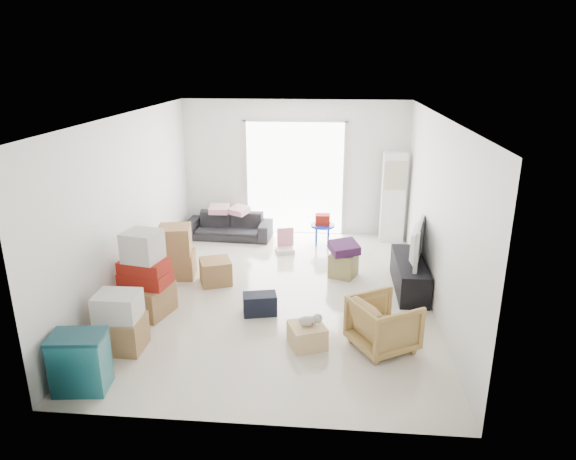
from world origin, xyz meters
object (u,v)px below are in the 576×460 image
Objects in this scene: armchair at (384,322)px; kids_table at (323,223)px; sofa at (229,222)px; television at (411,256)px; storage_bins at (80,362)px; ac_tower at (393,198)px; wood_crate at (307,335)px; tv_console at (409,275)px; ottoman at (343,265)px.

armchair reaches higher than kids_table.
kids_table is at bearing -3.30° from sofa.
sofa is (-3.29, 2.16, -0.22)m from television.
sofa is at bearing 83.19° from storage_bins.
ac_tower is 2.63× the size of storage_bins.
storage_bins is at bearing 140.56° from television.
armchair is 0.97m from wood_crate.
kids_table is 3.77m from wood_crate.
tv_console is 2.36m from wood_crate.
kids_table reaches higher than tv_console.
ac_tower is 1.20× the size of tv_console.
storage_bins is at bearing -117.11° from kids_table.
sofa is 2.33× the size of armchair.
ac_tower is 2.90× the size of kids_table.
sofa is at bearing 146.74° from tv_console.
sofa is at bearing 173.51° from kids_table.
ac_tower is at bearing 14.90° from television.
armchair reaches higher than tv_console.
ottoman is (-1.02, 0.42, -0.36)m from television.
storage_bins reaches higher than ottoman.
storage_bins is (-3.90, -2.93, 0.09)m from tv_console.
tv_console is 2.41m from kids_table.
kids_table reaches higher than wood_crate.
ac_tower is 2.39m from tv_console.
armchair reaches higher than storage_bins.
armchair reaches higher than wood_crate.
tv_console is at bearing -47.64° from armchair.
kids_table is (-0.85, 3.73, 0.06)m from armchair.
kids_table is (-0.39, 1.52, 0.23)m from ottoman.
armchair is (-0.56, -1.79, 0.12)m from tv_console.
storage_bins is (-3.90, -2.93, -0.22)m from television.
television is at bearing -54.14° from kids_table.
ac_tower reaches higher than ottoman.
ac_tower is 3.29m from sofa.
storage_bins reaches higher than tv_console.
ac_tower is 6.52m from storage_bins.
ottoman is at bearing -18.52° from armchair.
kids_table is at bearing -17.50° from armchair.
sofa reaches higher than tv_console.
tv_console is 3.45× the size of wood_crate.
kids_table is (-1.41, 1.94, -0.13)m from television.
wood_crate is (1.79, -3.97, -0.19)m from sofa.
television reaches higher than kids_table.
sofa is at bearing 70.40° from television.
ac_tower is 2.23m from ottoman.
ac_tower is 1.47m from kids_table.
television is at bearing -47.64° from armchair.
ottoman is at bearing -34.21° from sofa.
wood_crate is (-1.45, -4.12, -0.73)m from ac_tower.
tv_console is at bearing -22.45° from ottoman.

